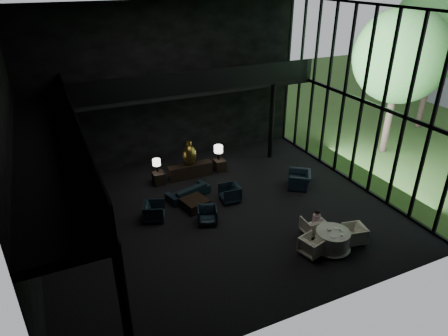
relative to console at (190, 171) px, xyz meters
name	(u,v)px	position (x,y,z in m)	size (l,w,h in m)	color
floor	(220,213)	(-0.03, -3.57, -0.34)	(14.00, 12.00, 0.02)	black
ceiling	(218,10)	(-0.03, -3.57, 7.66)	(14.00, 12.00, 0.02)	black
wall_back	(170,86)	(-0.03, 2.43, 3.66)	(14.00, 0.04, 8.00)	black
wall_front	(316,198)	(-0.03, -9.57, 3.66)	(14.00, 0.04, 8.00)	black
wall_left	(14,157)	(-7.03, -3.57, 3.66)	(0.04, 12.00, 8.00)	black
curtain_wall	(363,101)	(6.92, -3.57, 3.66)	(0.20, 12.00, 8.00)	black
mezzanine_left	(48,151)	(-6.03, -3.57, 3.66)	(2.00, 12.00, 0.25)	black
mezzanine_back	(196,88)	(0.97, 1.43, 3.66)	(12.00, 2.00, 0.25)	black
railing_left	(78,129)	(-5.03, -3.57, 4.26)	(0.06, 12.00, 1.00)	black
railing_back	(203,81)	(0.97, 0.43, 4.26)	(12.00, 0.06, 1.00)	black
column_sw	(125,311)	(-5.03, -9.27, 1.66)	(0.24, 0.24, 4.00)	black
column_nw	(72,141)	(-5.03, 2.13, 1.66)	(0.24, 0.24, 4.00)	black
column_ne	(271,122)	(4.77, 0.43, 1.66)	(0.24, 0.24, 4.00)	black
tree_near	(401,56)	(10.97, -1.57, 4.89)	(4.80, 4.80, 7.65)	#382D23
tree_far	(440,30)	(15.97, 0.43, 5.64)	(5.60, 5.60, 8.80)	#382D23
console	(190,171)	(0.00, 0.00, 0.00)	(2.16, 0.49, 0.69)	black
bronze_urn	(189,155)	(0.00, 0.02, 0.87)	(0.66, 0.66, 1.24)	#A25D22
side_table_left	(159,178)	(-1.60, -0.01, -0.05)	(0.53, 0.53, 0.59)	black
table_lamp_left	(157,163)	(-1.60, 0.16, 0.69)	(0.37, 0.37, 0.62)	black
side_table_right	(220,165)	(1.60, 0.04, -0.05)	(0.53, 0.53, 0.59)	black
table_lamp_right	(218,150)	(1.60, 0.17, 0.77)	(0.44, 0.44, 0.74)	black
sofa	(188,190)	(-0.76, -1.76, 0.04)	(1.94, 0.57, 0.76)	black
lounge_armchair_west	(154,210)	(-2.63, -2.88, 0.12)	(0.91, 0.85, 0.93)	black
lounge_armchair_east	(230,192)	(0.79, -2.85, 0.12)	(0.90, 0.85, 0.93)	black
lounge_armchair_south	(207,214)	(-0.77, -4.01, 0.06)	(0.78, 0.73, 0.80)	black
window_armchair	(299,177)	(4.28, -3.07, 0.20)	(1.24, 0.81, 1.08)	black
coffee_table	(195,204)	(-0.84, -2.78, -0.12)	(1.00, 1.00, 0.44)	black
dining_table	(332,241)	(2.72, -7.45, -0.02)	(1.39, 1.39, 0.75)	white
dining_chair_north	(312,225)	(2.64, -6.36, 0.03)	(0.73, 0.69, 0.75)	white
dining_chair_east	(354,233)	(3.71, -7.48, 0.05)	(0.77, 0.72, 0.79)	silver
dining_chair_west	(312,245)	(1.88, -7.40, 0.05)	(0.76, 0.71, 0.78)	silver
child	(317,217)	(2.73, -6.44, 0.42)	(0.29, 0.29, 0.62)	#D19CB0
plate_a	(333,236)	(2.53, -7.67, 0.41)	(0.23, 0.23, 0.01)	white
plate_b	(336,228)	(2.96, -7.30, 0.41)	(0.24, 0.24, 0.02)	white
saucer	(342,230)	(3.03, -7.52, 0.41)	(0.14, 0.14, 0.01)	white
coffee_cup	(340,229)	(2.99, -7.49, 0.45)	(0.08, 0.08, 0.06)	white
cereal_bowl	(329,229)	(2.63, -7.32, 0.45)	(0.16, 0.16, 0.08)	white
cream_pot	(342,235)	(2.83, -7.77, 0.45)	(0.07, 0.07, 0.08)	#99999E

